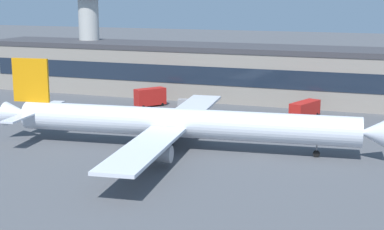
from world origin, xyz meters
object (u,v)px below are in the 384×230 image
(airliner, at_px, (178,123))
(control_tower, at_px, (88,16))
(belt_loader, at_px, (193,103))
(catering_truck, at_px, (150,96))
(fuel_truck, at_px, (304,109))

(airliner, height_order, control_tower, control_tower)
(airliner, bearing_deg, belt_loader, 105.80)
(airliner, distance_m, catering_truck, 37.77)
(control_tower, height_order, fuel_truck, control_tower)
(control_tower, bearing_deg, airliner, -48.56)
(airliner, relative_size, fuel_truck, 7.39)
(belt_loader, bearing_deg, control_tower, 153.62)
(control_tower, distance_m, catering_truck, 37.03)
(catering_truck, height_order, fuel_truck, catering_truck)
(fuel_truck, bearing_deg, belt_loader, 175.63)
(belt_loader, bearing_deg, airliner, -74.20)
(control_tower, height_order, catering_truck, control_tower)
(catering_truck, distance_m, belt_loader, 10.10)
(fuel_truck, bearing_deg, control_tower, 162.13)
(airliner, distance_m, fuel_truck, 35.82)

